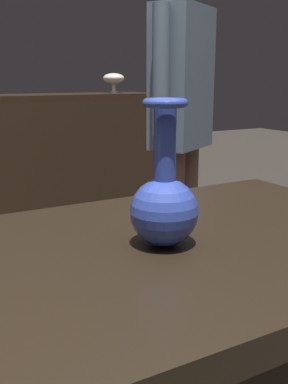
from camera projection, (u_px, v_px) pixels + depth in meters
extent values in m
cube|color=black|center=(124.00, 264.00, 0.79)|extent=(1.20, 0.64, 0.05)
sphere|color=#2D429E|center=(164.00, 212.00, 0.80)|extent=(0.12, 0.12, 0.12)
cylinder|color=#2D429E|center=(165.00, 144.00, 0.77)|extent=(0.04, 0.04, 0.14)
torus|color=#2D429E|center=(165.00, 103.00, 0.75)|extent=(0.08, 0.08, 0.02)
cylinder|color=silver|center=(114.00, 92.00, 3.08)|extent=(0.06, 0.06, 0.01)
cylinder|color=silver|center=(114.00, 87.00, 3.07)|extent=(0.03, 0.03, 0.05)
ellipsoid|color=silver|center=(114.00, 78.00, 3.06)|extent=(0.14, 0.14, 0.07)
cylinder|color=brown|center=(186.00, 223.00, 2.26)|extent=(0.11, 0.11, 0.78)
cylinder|color=brown|center=(172.00, 232.00, 2.14)|extent=(0.11, 0.11, 0.78)
cube|color=slate|center=(182.00, 79.00, 2.03)|extent=(0.37, 0.32, 0.62)
cylinder|color=slate|center=(200.00, 72.00, 2.19)|extent=(0.07, 0.07, 0.52)
cylinder|color=slate|center=(161.00, 71.00, 1.86)|extent=(0.07, 0.07, 0.52)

